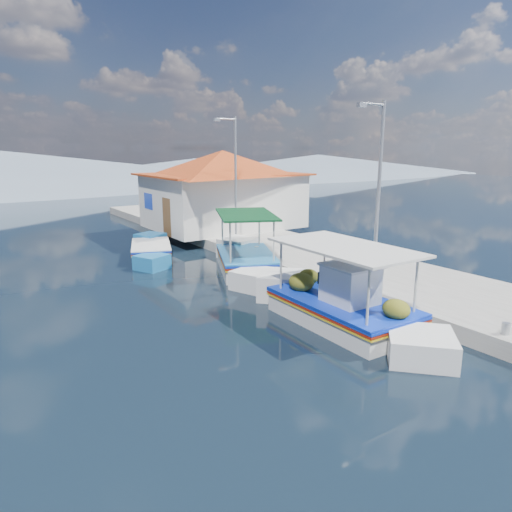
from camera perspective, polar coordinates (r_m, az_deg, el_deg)
ground at (r=12.21m, az=6.58°, el=-11.13°), size 160.00×160.00×0.00m
quay at (r=20.11m, az=8.25°, el=-0.64°), size 5.00×44.00×0.50m
bollards at (r=18.13m, az=4.97°, el=-0.77°), size 0.20×17.20×0.30m
main_caique at (r=13.75m, az=10.33°, el=-6.19°), size 2.42×7.86×2.59m
caique_green_canopy at (r=19.23m, az=-1.45°, el=-0.68°), size 4.04×6.53×2.69m
caique_blue_hull at (r=22.05m, az=-12.97°, el=0.46°), size 3.02×5.43×1.03m
harbor_building at (r=27.10m, az=-4.11°, el=8.43°), size 10.49×10.49×4.40m
lamp_post_near at (r=15.79m, az=14.77°, el=8.56°), size 1.21×0.14×6.00m
lamp_post_far at (r=22.74m, az=-2.75°, el=10.26°), size 1.21×0.14×6.00m
mountain_ridge at (r=65.92m, az=-22.30°, el=9.65°), size 171.40×96.00×5.50m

